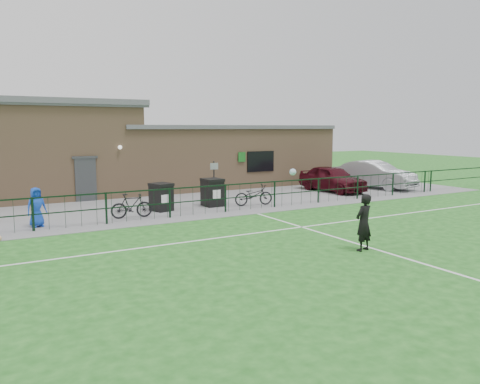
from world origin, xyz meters
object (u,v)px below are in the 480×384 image
sign_post (214,182)px  car_silver (374,174)px  wheelie_bin_left (161,198)px  bicycle_d (132,206)px  bicycle_e (254,195)px  car_maroon (332,178)px  wheelie_bin_right (212,193)px  spectator_child (36,207)px

sign_post → car_silver: (10.81, 0.45, -0.20)m
wheelie_bin_left → bicycle_d: size_ratio=0.68×
bicycle_e → bicycle_d: bearing=102.2°
wheelie_bin_left → car_maroon: size_ratio=0.26×
sign_post → car_maroon: bearing=3.7°
wheelie_bin_right → bicycle_d: wheelie_bin_right is taller
car_maroon → bicycle_e: bearing=-166.4°
car_maroon → sign_post: bearing=-179.4°
wheelie_bin_left → car_maroon: bearing=-10.7°
car_maroon → bicycle_e: car_maroon is taller
wheelie_bin_left → sign_post: (2.85, 0.64, 0.45)m
car_maroon → bicycle_d: car_maroon is taller
sign_post → car_maroon: size_ratio=0.47×
wheelie_bin_left → bicycle_d: bearing=-165.4°
bicycle_d → bicycle_e: bearing=-81.5°
car_silver → car_maroon: bearing=165.1°
wheelie_bin_left → spectator_child: 5.13m
car_silver → wheelie_bin_left: bearing=170.4°
wheelie_bin_left → car_silver: (13.66, 1.08, 0.25)m
wheelie_bin_right → sign_post: 0.85m
car_maroon → spectator_child: car_maroon is taller
car_maroon → bicycle_e: 6.59m
wheelie_bin_right → wheelie_bin_left: bearing=177.5°
wheelie_bin_left → wheelie_bin_right: bearing=-16.6°
wheelie_bin_right → car_silver: car_silver is taller
wheelie_bin_right → bicycle_e: (1.72, -0.78, -0.11)m
sign_post → bicycle_e: sign_post is taller
spectator_child → bicycle_d: bearing=-15.7°
car_maroon → bicycle_d: size_ratio=2.62×
wheelie_bin_left → car_silver: car_silver is taller
sign_post → car_maroon: (7.63, 0.49, -0.27)m
bicycle_e → wheelie_bin_left: bearing=89.7°
wheelie_bin_right → sign_post: bearing=54.4°
sign_post → car_silver: 10.82m
sign_post → wheelie_bin_right: bearing=-122.8°
spectator_child → sign_post: bearing=-3.6°
car_silver → bicycle_d: car_silver is taller
sign_post → car_maroon: 7.65m
car_silver → spectator_child: size_ratio=3.40×
car_maroon → bicycle_d: bearing=-173.3°
wheelie_bin_right → car_maroon: car_maroon is taller
bicycle_d → car_maroon: bearing=-73.6°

